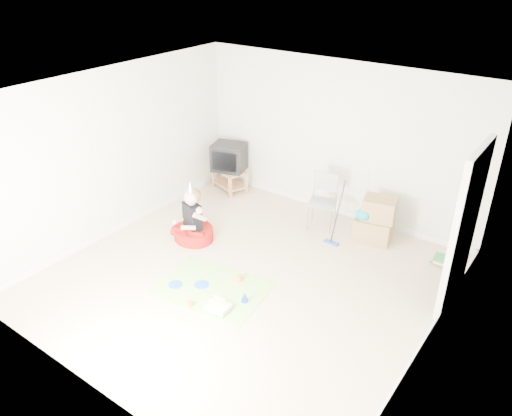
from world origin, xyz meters
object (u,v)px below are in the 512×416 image
Objects in this scene: folding_chair at (322,203)px; seated_woman at (193,226)px; birthday_cake at (218,308)px; crt_tv at (229,157)px; tv_stand at (230,177)px; cardboard_boxes at (375,220)px.

seated_woman reaches higher than folding_chair.
crt_tv is at bearing 126.17° from birthday_cake.
cardboard_boxes is at bearing -1.98° from tv_stand.
crt_tv is 0.58× the size of seated_woman.
crt_tv is at bearing 110.62° from seated_woman.
seated_woman reaches higher than crt_tv.
crt_tv is at bearing 173.41° from folding_chair.
seated_woman is at bearing -144.63° from cardboard_boxes.
seated_woman is (-1.45, -1.50, -0.23)m from folding_chair.
seated_woman reaches higher than birthday_cake.
seated_woman is at bearing -134.05° from folding_chair.
folding_chair is 0.88m from cardboard_boxes.
seated_woman is (0.66, -1.75, -0.44)m from crt_tv.
folding_chair is (2.11, -0.24, -0.21)m from crt_tv.
birthday_cake is at bearing -53.83° from tv_stand.
crt_tv is 2.99m from cardboard_boxes.
seated_woman reaches higher than tv_stand.
tv_stand is 1.30× the size of crt_tv.
folding_chair is 2.67m from birthday_cake.
crt_tv is (0.00, -0.00, 0.41)m from tv_stand.
crt_tv is at bearing 178.02° from cardboard_boxes.
seated_woman is at bearing -69.38° from tv_stand.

